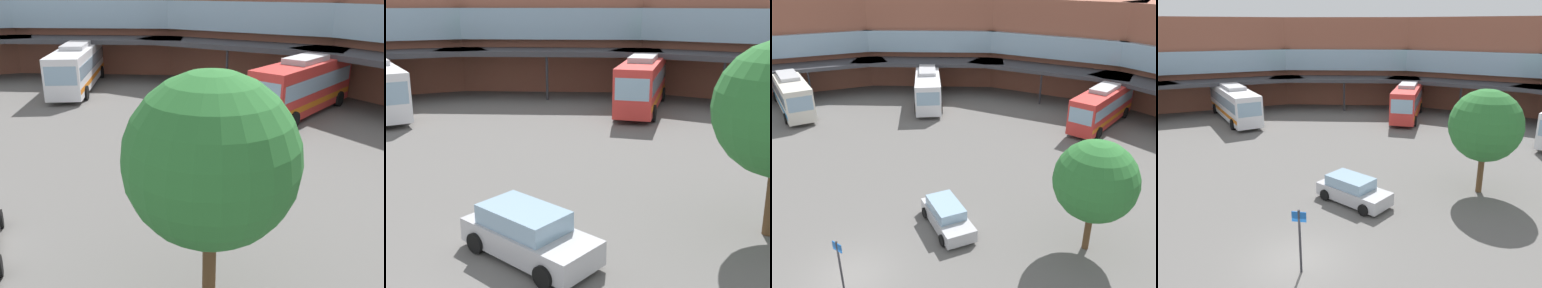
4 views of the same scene
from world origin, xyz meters
TOP-DOWN VIEW (x-y plane):
  - station_building at (-0.00, 27.17)m, footprint 79.53×35.50m
  - bus_1 at (1.08, 27.97)m, footprint 2.85×10.16m
  - parked_car at (0.79, 6.23)m, footprint 4.75×3.51m

SIDE VIEW (x-z plane):
  - parked_car at x=0.79m, z-range -0.03..1.50m
  - bus_1 at x=1.08m, z-range 0.02..3.89m
  - station_building at x=0.00m, z-range 0.03..10.83m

